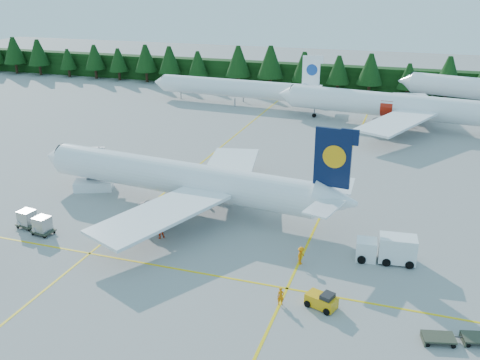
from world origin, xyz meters
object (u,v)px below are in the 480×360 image
(airstairs, at_px, (94,182))
(service_truck, at_px, (386,249))
(airliner_navy, at_px, (173,177))
(baggage_tug, at_px, (322,300))
(airliner_red, at_px, (385,105))

(airstairs, distance_m, service_truck, 37.70)
(airliner_navy, bearing_deg, baggage_tug, -30.90)
(airstairs, xyz_separation_m, baggage_tug, (32.59, -16.96, -0.26))
(airliner_red, xyz_separation_m, airstairs, (-32.74, -44.11, -2.87))
(airliner_navy, distance_m, service_truck, 25.87)
(airliner_red, bearing_deg, airstairs, -118.86)
(airstairs, bearing_deg, airliner_navy, -30.25)
(airliner_navy, distance_m, airliner_red, 50.09)
(airstairs, bearing_deg, service_truck, -34.67)
(airliner_red, height_order, baggage_tug, airliner_red)
(airliner_red, xyz_separation_m, baggage_tug, (-0.15, -61.08, -3.14))
(service_truck, distance_m, baggage_tug, 10.57)
(service_truck, xyz_separation_m, baggage_tug, (-4.38, -9.60, -0.66))
(airstairs, relative_size, service_truck, 1.26)
(airliner_navy, xyz_separation_m, airliner_red, (20.85, 45.54, 0.31))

